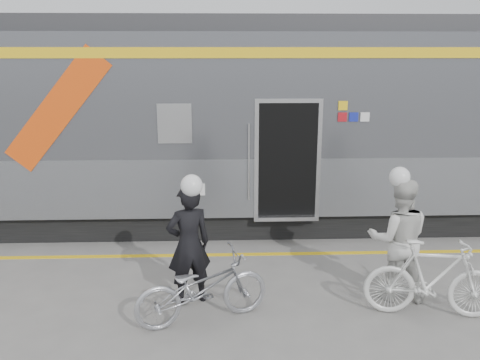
{
  "coord_description": "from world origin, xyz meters",
  "views": [
    {
      "loc": [
        -0.45,
        -6.17,
        3.5
      ],
      "look_at": [
        -0.16,
        1.6,
        1.5
      ],
      "focal_mm": 38.0,
      "sensor_mm": 36.0,
      "label": 1
    }
  ],
  "objects_px": {
    "bicycle_left": "(202,288)",
    "bicycle_right": "(432,279)",
    "man": "(189,245)",
    "woman": "(398,239)"
  },
  "relations": [
    {
      "from": "man",
      "to": "bicycle_left",
      "type": "relative_size",
      "value": 0.95
    },
    {
      "from": "man",
      "to": "woman",
      "type": "relative_size",
      "value": 0.97
    },
    {
      "from": "bicycle_left",
      "to": "bicycle_right",
      "type": "distance_m",
      "value": 3.07
    },
    {
      "from": "man",
      "to": "bicycle_left",
      "type": "height_order",
      "value": "man"
    },
    {
      "from": "man",
      "to": "bicycle_left",
      "type": "bearing_deg",
      "value": 90.23
    },
    {
      "from": "woman",
      "to": "bicycle_right",
      "type": "height_order",
      "value": "woman"
    },
    {
      "from": "bicycle_left",
      "to": "bicycle_right",
      "type": "xyz_separation_m",
      "value": [
        3.07,
        0.02,
        0.07
      ]
    },
    {
      "from": "woman",
      "to": "bicycle_left",
      "type": "bearing_deg",
      "value": 20.81
    },
    {
      "from": "bicycle_right",
      "to": "man",
      "type": "bearing_deg",
      "value": 89.95
    },
    {
      "from": "woman",
      "to": "bicycle_right",
      "type": "relative_size",
      "value": 0.99
    }
  ]
}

